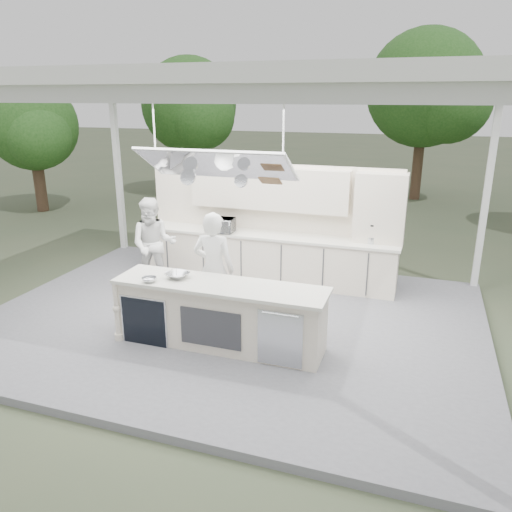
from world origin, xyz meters
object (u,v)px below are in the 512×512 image
(head_chef, at_px, (214,269))
(sous_chef, at_px, (154,244))
(back_counter, at_px, (266,257))
(demo_island, at_px, (219,315))

(head_chef, xyz_separation_m, sous_chef, (-1.64, 1.01, -0.04))
(sous_chef, bearing_deg, head_chef, -53.69)
(back_counter, distance_m, sous_chef, 2.18)
(demo_island, xyz_separation_m, head_chef, (-0.35, 0.67, 0.43))
(demo_island, distance_m, sous_chef, 2.64)
(demo_island, relative_size, head_chef, 1.71)
(sous_chef, bearing_deg, demo_island, -62.21)
(head_chef, bearing_deg, back_counter, -96.54)
(demo_island, xyz_separation_m, sous_chef, (-2.00, 1.68, 0.39))
(back_counter, relative_size, sous_chef, 2.92)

